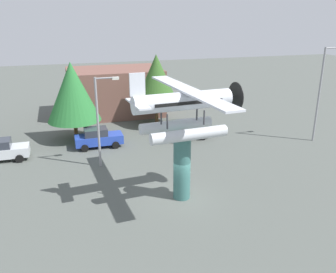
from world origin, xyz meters
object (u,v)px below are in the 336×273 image
at_px(car_mid_blue, 98,138).
at_px(car_far_black, 186,130).
at_px(display_pedestal, 182,167).
at_px(streetlight_secondary, 322,89).
at_px(car_near_silver, 1,150).
at_px(storefront_building, 115,91).
at_px(floatplane_monument, 185,109).
at_px(tree_east, 72,92).
at_px(streetlight_primary, 100,115).
at_px(tree_center_back, 156,81).

distance_m(car_mid_blue, car_far_black, 8.29).
xyz_separation_m(display_pedestal, streetlight_secondary, (15.73, 6.74, 2.83)).
relative_size(car_near_silver, storefront_building, 0.39).
distance_m(floatplane_monument, tree_east, 15.00).
xyz_separation_m(display_pedestal, tree_east, (-5.86, 13.69, 2.47)).
distance_m(car_far_black, streetlight_primary, 9.96).
bearing_deg(car_near_silver, streetlight_primary, -24.59).
xyz_separation_m(display_pedestal, car_mid_blue, (-4.07, 11.04, -1.27)).
bearing_deg(storefront_building, car_mid_blue, -106.98).
bearing_deg(tree_center_back, tree_east, -165.45).
distance_m(display_pedestal, car_far_black, 11.69).
distance_m(floatplane_monument, storefront_building, 22.25).
bearing_deg(display_pedestal, tree_east, 113.16).
bearing_deg(streetlight_secondary, streetlight_primary, -179.76).
relative_size(car_near_silver, car_mid_blue, 1.00).
relative_size(car_mid_blue, streetlight_secondary, 0.49).
height_order(car_far_black, tree_east, tree_east).
bearing_deg(car_far_black, streetlight_secondary, -19.57).
bearing_deg(floatplane_monument, car_far_black, 64.99).
height_order(streetlight_secondary, storefront_building, streetlight_secondary).
relative_size(tree_east, tree_center_back, 0.98).
relative_size(display_pedestal, tree_center_back, 0.57).
bearing_deg(streetlight_primary, floatplane_monument, -56.78).
relative_size(car_near_silver, streetlight_primary, 0.60).
relative_size(car_mid_blue, streetlight_primary, 0.60).
xyz_separation_m(streetlight_primary, tree_center_back, (6.96, 9.27, 0.66)).
relative_size(streetlight_primary, tree_center_back, 0.93).
distance_m(display_pedestal, car_mid_blue, 11.84).
xyz_separation_m(car_near_silver, storefront_building, (11.28, 11.78, 1.79)).
bearing_deg(tree_east, storefront_building, 58.30).
height_order(floatplane_monument, tree_east, floatplane_monument).
bearing_deg(storefront_building, display_pedestal, -88.11).
height_order(car_near_silver, tree_east, tree_east).
relative_size(display_pedestal, streetlight_secondary, 0.50).
height_order(display_pedestal, tree_east, tree_east).
bearing_deg(floatplane_monument, car_near_silver, 135.60).
distance_m(car_mid_blue, storefront_building, 11.59).
xyz_separation_m(car_near_silver, tree_east, (6.15, 3.48, 3.74)).
distance_m(streetlight_primary, tree_center_back, 11.61).
bearing_deg(storefront_building, streetlight_primary, -102.83).
bearing_deg(streetlight_secondary, car_near_silver, 172.85).
bearing_deg(tree_east, tree_center_back, 14.55).
height_order(floatplane_monument, storefront_building, floatplane_monument).
bearing_deg(floatplane_monument, streetlight_secondary, 18.99).
bearing_deg(car_near_silver, storefront_building, 46.24).
relative_size(car_far_black, streetlight_secondary, 0.49).
xyz_separation_m(display_pedestal, car_near_silver, (-12.01, 10.22, -1.27)).
xyz_separation_m(floatplane_monument, car_near_silver, (-12.14, 10.21, -5.09)).
xyz_separation_m(display_pedestal, floatplane_monument, (0.13, 0.01, 3.82)).
bearing_deg(streetlight_primary, tree_center_back, 53.11).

